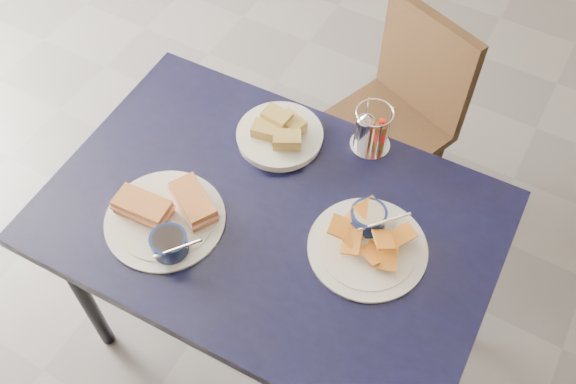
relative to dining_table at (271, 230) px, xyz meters
The scene contains 7 objects.
ground 0.70m from the dining_table, 42.14° to the left, with size 6.00×6.00×0.00m, color #59595F.
dining_table is the anchor object (origin of this frame).
chair_far 0.81m from the dining_table, 87.06° to the left, with size 0.48×0.48×0.80m.
sandwich_plate 0.27m from the dining_table, 145.28° to the right, with size 0.32×0.30×0.12m.
plantain_plate 0.27m from the dining_table, 11.31° to the left, with size 0.29×0.29×0.12m.
bread_basket 0.27m from the dining_table, 114.12° to the left, with size 0.23×0.23×0.07m.
condiment_caddy 0.37m from the dining_table, 70.47° to the left, with size 0.11×0.11×0.14m.
Camera 1 is at (0.34, -0.88, 2.10)m, focal length 40.00 mm.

